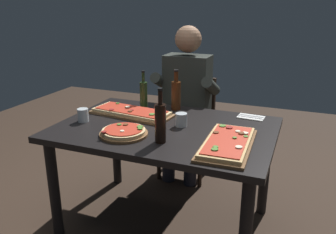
% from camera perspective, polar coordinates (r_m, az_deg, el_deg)
% --- Properties ---
extents(ground_plane, '(6.40, 6.40, 0.00)m').
position_cam_1_polar(ground_plane, '(2.64, -0.42, -16.83)').
color(ground_plane, '#38281E').
extents(dining_table, '(1.40, 0.96, 0.74)m').
position_cam_1_polar(dining_table, '(2.32, -0.46, -3.76)').
color(dining_table, black).
rests_on(dining_table, ground_plane).
extents(pizza_rectangular_front, '(0.62, 0.31, 0.05)m').
position_cam_1_polar(pizza_rectangular_front, '(2.52, -5.98, 0.76)').
color(pizza_rectangular_front, brown).
rests_on(pizza_rectangular_front, dining_table).
extents(pizza_rectangular_left, '(0.29, 0.56, 0.05)m').
position_cam_1_polar(pizza_rectangular_left, '(2.01, 9.69, -4.20)').
color(pizza_rectangular_left, brown).
rests_on(pizza_rectangular_left, dining_table).
extents(pizza_round_far, '(0.30, 0.30, 0.05)m').
position_cam_1_polar(pizza_round_far, '(2.15, -7.22, -2.47)').
color(pizza_round_far, brown).
rests_on(pizza_round_far, dining_table).
extents(wine_bottle_dark, '(0.06, 0.06, 0.28)m').
position_cam_1_polar(wine_bottle_dark, '(2.68, -4.00, 3.83)').
color(wine_bottle_dark, '#233819').
rests_on(wine_bottle_dark, dining_table).
extents(oil_bottle_amber, '(0.07, 0.07, 0.32)m').
position_cam_1_polar(oil_bottle_amber, '(2.00, -1.24, -0.80)').
color(oil_bottle_amber, black).
rests_on(oil_bottle_amber, dining_table).
extents(vinegar_bottle_green, '(0.07, 0.07, 0.30)m').
position_cam_1_polar(vinegar_bottle_green, '(2.61, 1.31, 3.72)').
color(vinegar_bottle_green, '#47230F').
rests_on(vinegar_bottle_green, dining_table).
extents(tumbler_near_camera, '(0.07, 0.07, 0.09)m').
position_cam_1_polar(tumbler_near_camera, '(2.44, -13.68, 0.30)').
color(tumbler_near_camera, silver).
rests_on(tumbler_near_camera, dining_table).
extents(tumbler_far_side, '(0.08, 0.08, 0.09)m').
position_cam_1_polar(tumbler_far_side, '(2.28, 2.18, -0.45)').
color(tumbler_far_side, silver).
rests_on(tumbler_far_side, dining_table).
extents(napkin_cutlery_set, '(0.19, 0.12, 0.01)m').
position_cam_1_polar(napkin_cutlery_set, '(2.52, 13.37, -0.03)').
color(napkin_cutlery_set, white).
rests_on(napkin_cutlery_set, dining_table).
extents(diner_chair, '(0.44, 0.44, 0.87)m').
position_cam_1_polar(diner_chair, '(3.17, 3.51, -0.64)').
color(diner_chair, black).
rests_on(diner_chair, ground_plane).
extents(seated_diner, '(0.53, 0.41, 1.33)m').
position_cam_1_polar(seated_diner, '(2.98, 2.87, 3.30)').
color(seated_diner, '#23232D').
rests_on(seated_diner, ground_plane).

